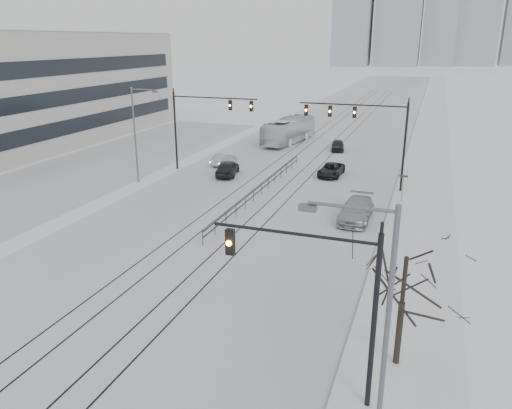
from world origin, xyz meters
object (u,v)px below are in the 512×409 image
bare_tree (406,269)px  sedan_sb_inner (227,168)px  traffic_mast_near (330,292)px  sedan_sb_outer (224,159)px  sedan_nb_front (331,170)px  box_truck (289,131)px  sedan_nb_far (338,145)px  sedan_nb_right (356,210)px

bare_tree → sedan_sb_inner: size_ratio=1.32×
traffic_mast_near → bare_tree: 3.85m
bare_tree → sedan_sb_outer: bare_tree is taller
sedan_nb_front → box_truck: box_truck is taller
bare_tree → sedan_sb_outer: (-20.66, 30.19, -3.86)m
traffic_mast_near → sedan_nb_front: traffic_mast_near is taller
traffic_mast_near → sedan_sb_outer: 38.08m
sedan_nb_far → box_truck: bearing=149.9°
traffic_mast_near → sedan_nb_front: bearing=100.9°
sedan_nb_right → box_truck: (-13.05, 27.08, 0.83)m
traffic_mast_near → sedan_nb_far: (-7.95, 44.85, -3.92)m
bare_tree → sedan_nb_front: (-8.71, 29.54, -3.86)m
sedan_nb_right → sedan_nb_far: bearing=104.1°
sedan_sb_outer → sedan_nb_right: bearing=147.7°
sedan_nb_right → box_truck: box_truck is taller
sedan_sb_outer → sedan_nb_far: sedan_nb_far is taller
sedan_sb_inner → sedan_sb_outer: bearing=-74.4°
sedan_nb_right → bare_tree: bearing=-75.6°
sedan_sb_inner → box_truck: 18.30m
sedan_nb_front → sedan_nb_right: 12.94m
bare_tree → sedan_sb_outer: 36.78m
sedan_sb_inner → sedan_nb_far: (8.22, 15.65, -0.15)m
sedan_sb_outer → sedan_nb_far: (10.30, 11.66, 0.02)m
sedan_nb_front → sedan_nb_far: (-1.65, 12.30, 0.02)m
sedan_sb_inner → sedan_nb_far: sedan_sb_inner is taller
traffic_mast_near → box_truck: (-15.00, 47.44, -2.95)m
sedan_nb_right → box_truck: bearing=116.1°
sedan_nb_right → sedan_nb_front: bearing=110.0°
sedan_nb_front → sedan_nb_far: 12.41m
traffic_mast_near → sedan_sb_outer: size_ratio=1.84×
sedan_nb_right → box_truck: size_ratio=0.47×
sedan_sb_outer → sedan_nb_front: bearing=-177.2°
traffic_mast_near → sedan_nb_front: size_ratio=1.55×
traffic_mast_near → bare_tree: bearing=51.2°
traffic_mast_near → sedan_nb_front: 33.38m
sedan_sb_inner → sedan_nb_front: sedan_sb_inner is taller
bare_tree → traffic_mast_near: bearing=-128.8°
traffic_mast_near → sedan_sb_outer: bearing=118.8°
sedan_sb_outer → sedan_nb_right: 20.75m
bare_tree → sedan_sb_inner: 32.33m
sedan_sb_inner → box_truck: box_truck is taller
traffic_mast_near → sedan_nb_far: traffic_mast_near is taller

